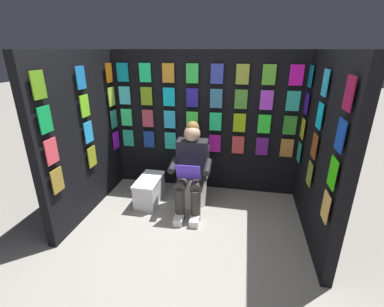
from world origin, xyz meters
name	(u,v)px	position (x,y,z in m)	size (l,w,h in m)	color
ground_plane	(177,265)	(0.00, 0.00, 0.00)	(30.00, 30.00, 0.00)	gray
display_wall_back	(205,123)	(0.00, -1.77, 1.02)	(2.82, 0.14, 2.04)	black
display_wall_left	(322,151)	(-1.41, -0.86, 1.02)	(0.14, 1.72, 2.04)	black
display_wall_right	(83,136)	(1.41, -0.86, 1.02)	(0.14, 1.72, 2.04)	black
toilet	(194,179)	(0.07, -1.29, 0.33)	(0.41, 0.56, 0.77)	white
person_reading	(191,168)	(0.06, -1.06, 0.60)	(0.54, 0.69, 1.19)	black
comic_longbox_near	(150,190)	(0.67, -1.12, 0.18)	(0.30, 0.58, 0.36)	silver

